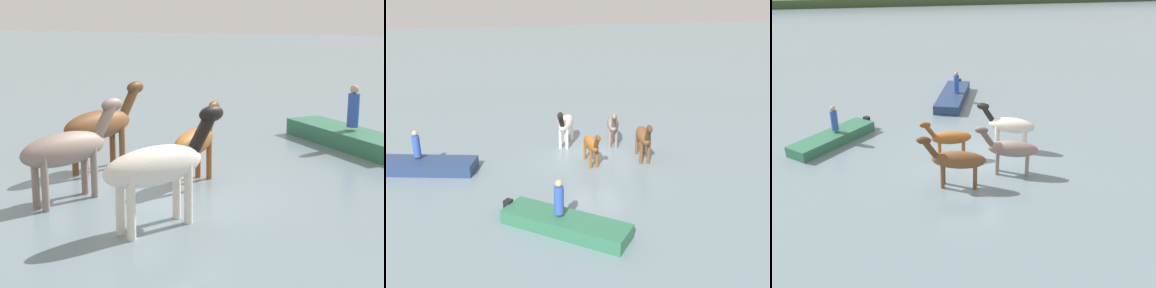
{
  "view_description": "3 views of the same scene",
  "coord_description": "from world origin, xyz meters",
  "views": [
    {
      "loc": [
        10.8,
        5.32,
        3.76
      ],
      "look_at": [
        0.01,
        0.72,
        1.07
      ],
      "focal_mm": 54.33,
      "sensor_mm": 36.0,
      "label": 1
    },
    {
      "loc": [
        -17.44,
        5.89,
        7.34
      ],
      "look_at": [
        -0.34,
        0.99,
        0.88
      ],
      "focal_mm": 38.91,
      "sensor_mm": 36.0,
      "label": 2
    },
    {
      "loc": [
        -3.19,
        -16.33,
        8.41
      ],
      "look_at": [
        -0.22,
        -0.11,
        0.88
      ],
      "focal_mm": 40.51,
      "sensor_mm": 36.0,
      "label": 3
    }
  ],
  "objects": [
    {
      "name": "person_boatman_standing",
      "position": [
        -5.75,
        3.18,
        1.13
      ],
      "size": [
        0.32,
        0.32,
        1.19
      ],
      "color": "#2D51B2",
      "rests_on": "boat_dinghy_port"
    },
    {
      "name": "horse_lead",
      "position": [
        -0.85,
        -2.01,
        1.12
      ],
      "size": [
        2.63,
        1.1,
        2.04
      ],
      "rotation": [
        0.0,
        0.0,
        2.89
      ],
      "color": "brown",
      "rests_on": "ground_plane"
    },
    {
      "name": "person_helmsman_aft",
      "position": [
        0.81,
        7.98,
        1.15
      ],
      "size": [
        0.32,
        0.32,
        1.19
      ],
      "color": "#2D51B2",
      "rests_on": "boat_tender_starboard"
    },
    {
      "name": "ground_plane",
      "position": [
        0.0,
        0.0,
        0.0
      ],
      "size": [
        170.72,
        170.72,
        0.0
      ],
      "primitive_type": "plane",
      "color": "slate"
    },
    {
      "name": "boat_tender_starboard",
      "position": [
        0.61,
        8.06,
        0.18
      ],
      "size": [
        2.9,
        5.27,
        0.75
      ],
      "rotation": [
        0.0,
        0.0,
        4.4
      ],
      "color": "navy",
      "rests_on": "ground_plane"
    },
    {
      "name": "horse_dark_mare",
      "position": [
        1.43,
        -1.36,
        1.09
      ],
      "size": [
        2.53,
        1.19,
        1.98
      ],
      "rotation": [
        0.0,
        0.0,
        2.82
      ],
      "color": "gray",
      "rests_on": "ground_plane"
    },
    {
      "name": "horse_dun_straggler",
      "position": [
        -0.74,
        0.48,
        0.95
      ],
      "size": [
        2.21,
        0.58,
        1.72
      ],
      "rotation": [
        0.0,
        0.0,
        3.1
      ],
      "color": "brown",
      "rests_on": "ground_plane"
    },
    {
      "name": "horse_pinto_flank",
      "position": [
        2.04,
        0.96,
        1.14
      ],
      "size": [
        2.55,
        1.56,
        2.07
      ],
      "rotation": [
        0.0,
        0.0,
        2.68
      ],
      "color": "silver",
      "rests_on": "ground_plane"
    },
    {
      "name": "boat_dinghy_port",
      "position": [
        -5.87,
        3.04,
        0.17
      ],
      "size": [
        3.82,
        4.0,
        0.73
      ],
      "rotation": [
        0.0,
        0.0,
        3.97
      ],
      "color": "#2D6B4C",
      "rests_on": "ground_plane"
    }
  ]
}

